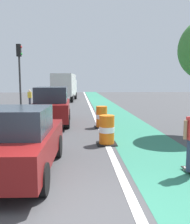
{
  "coord_description": "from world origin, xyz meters",
  "views": [
    {
      "loc": [
        -0.11,
        -3.88,
        2.31
      ],
      "look_at": [
        0.51,
        5.75,
        1.1
      ],
      "focal_mm": 38.45,
      "sensor_mm": 36.0,
      "label": 1
    }
  ],
  "objects_px": {
    "parked_sedan_nearest": "(17,141)",
    "parked_suv_second": "(52,105)",
    "traffic_light_corner": "(20,66)",
    "traffic_barrel_front": "(107,130)",
    "traffic_barrel_mid": "(102,117)",
    "delivery_truck_down_block": "(65,86)",
    "pedestrian_crossing": "(30,98)"
  },
  "relations": [
    {
      "from": "traffic_barrel_mid",
      "to": "pedestrian_crossing",
      "type": "distance_m",
      "value": 11.72
    },
    {
      "from": "parked_sedan_nearest",
      "to": "traffic_light_corner",
      "type": "height_order",
      "value": "traffic_light_corner"
    },
    {
      "from": "delivery_truck_down_block",
      "to": "pedestrian_crossing",
      "type": "height_order",
      "value": "delivery_truck_down_block"
    },
    {
      "from": "parked_sedan_nearest",
      "to": "parked_suv_second",
      "type": "relative_size",
      "value": 0.89
    },
    {
      "from": "parked_sedan_nearest",
      "to": "delivery_truck_down_block",
      "type": "height_order",
      "value": "delivery_truck_down_block"
    },
    {
      "from": "traffic_barrel_mid",
      "to": "delivery_truck_down_block",
      "type": "xyz_separation_m",
      "value": [
        -2.86,
        17.54,
        1.31
      ]
    },
    {
      "from": "traffic_light_corner",
      "to": "pedestrian_crossing",
      "type": "bearing_deg",
      "value": 91.21
    },
    {
      "from": "traffic_barrel_mid",
      "to": "delivery_truck_down_block",
      "type": "distance_m",
      "value": 17.82
    },
    {
      "from": "parked_sedan_nearest",
      "to": "pedestrian_crossing",
      "type": "height_order",
      "value": "parked_sedan_nearest"
    },
    {
      "from": "parked_sedan_nearest",
      "to": "traffic_barrel_front",
      "type": "height_order",
      "value": "parked_sedan_nearest"
    },
    {
      "from": "parked_sedan_nearest",
      "to": "pedestrian_crossing",
      "type": "xyz_separation_m",
      "value": [
        -2.98,
        16.28,
        0.03
      ]
    },
    {
      "from": "parked_sedan_nearest",
      "to": "traffic_barrel_mid",
      "type": "xyz_separation_m",
      "value": [
        2.7,
        6.03,
        -0.3
      ]
    },
    {
      "from": "pedestrian_crossing",
      "to": "parked_suv_second",
      "type": "bearing_deg",
      "value": -71.25
    },
    {
      "from": "parked_sedan_nearest",
      "to": "traffic_barrel_front",
      "type": "relative_size",
      "value": 3.81
    },
    {
      "from": "parked_sedan_nearest",
      "to": "traffic_barrel_front",
      "type": "distance_m",
      "value": 3.75
    },
    {
      "from": "parked_sedan_nearest",
      "to": "parked_suv_second",
      "type": "height_order",
      "value": "parked_suv_second"
    },
    {
      "from": "delivery_truck_down_block",
      "to": "traffic_light_corner",
      "type": "distance_m",
      "value": 11.43
    },
    {
      "from": "traffic_barrel_mid",
      "to": "parked_sedan_nearest",
      "type": "bearing_deg",
      "value": -114.07
    },
    {
      "from": "traffic_barrel_front",
      "to": "pedestrian_crossing",
      "type": "bearing_deg",
      "value": 112.25
    },
    {
      "from": "traffic_light_corner",
      "to": "pedestrian_crossing",
      "type": "height_order",
      "value": "traffic_light_corner"
    },
    {
      "from": "traffic_light_corner",
      "to": "parked_sedan_nearest",
      "type": "bearing_deg",
      "value": -77.05
    },
    {
      "from": "traffic_barrel_front",
      "to": "traffic_light_corner",
      "type": "distance_m",
      "value": 11.7
    },
    {
      "from": "delivery_truck_down_block",
      "to": "traffic_light_corner",
      "type": "bearing_deg",
      "value": -103.97
    },
    {
      "from": "traffic_barrel_mid",
      "to": "traffic_barrel_front",
      "type": "bearing_deg",
      "value": -92.03
    },
    {
      "from": "parked_suv_second",
      "to": "traffic_barrel_front",
      "type": "distance_m",
      "value": 5.25
    },
    {
      "from": "traffic_barrel_front",
      "to": "traffic_light_corner",
      "type": "height_order",
      "value": "traffic_light_corner"
    },
    {
      "from": "traffic_barrel_mid",
      "to": "traffic_light_corner",
      "type": "bearing_deg",
      "value": 130.41
    },
    {
      "from": "delivery_truck_down_block",
      "to": "traffic_light_corner",
      "type": "xyz_separation_m",
      "value": [
        -2.73,
        -10.97,
        1.65
      ]
    },
    {
      "from": "traffic_light_corner",
      "to": "traffic_barrel_front",
      "type": "bearing_deg",
      "value": -61.05
    },
    {
      "from": "traffic_barrel_mid",
      "to": "parked_suv_second",
      "type": "bearing_deg",
      "value": 154.31
    },
    {
      "from": "parked_sedan_nearest",
      "to": "parked_suv_second",
      "type": "bearing_deg",
      "value": 89.42
    },
    {
      "from": "traffic_barrel_front",
      "to": "delivery_truck_down_block",
      "type": "distance_m",
      "value": 21.09
    }
  ]
}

